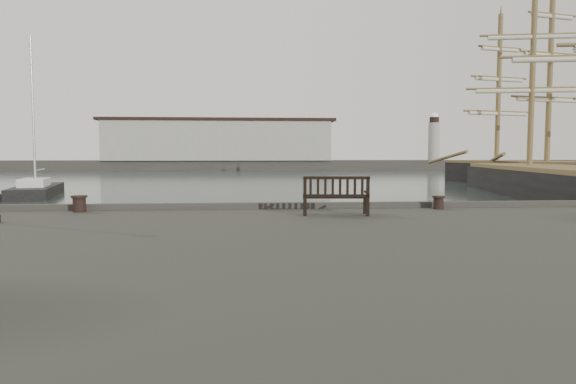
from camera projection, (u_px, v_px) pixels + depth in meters
name	position (u px, v px, depth m)	size (l,w,h in m)	color
ground	(300.00, 257.00, 16.29)	(400.00, 400.00, 0.00)	black
breakwater	(235.00, 149.00, 107.13)	(140.00, 9.50, 12.20)	#383530
bench	(336.00, 203.00, 14.25)	(1.87, 0.78, 1.05)	black
bollard_left	(79.00, 204.00, 15.00)	(0.46, 0.46, 0.48)	black
bollard_right	(438.00, 203.00, 15.79)	(0.39, 0.39, 0.41)	black
yacht_d	(37.00, 193.00, 40.10)	(4.91, 10.64, 12.84)	black
tall_ship_far	(546.00, 179.00, 51.34)	(11.30, 26.96, 22.59)	black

